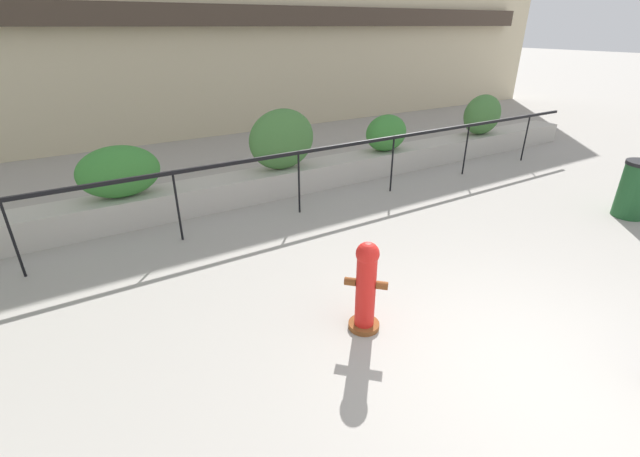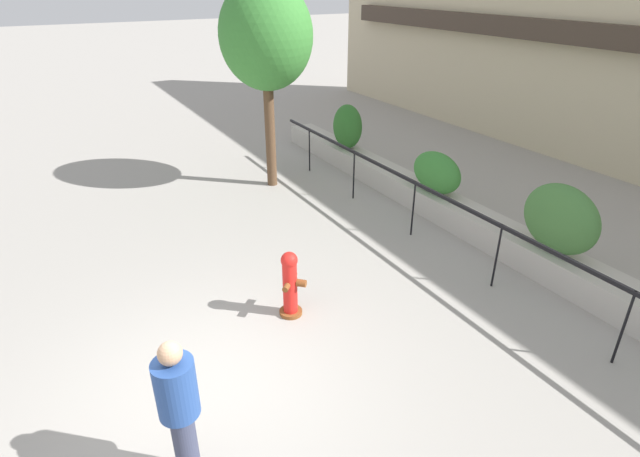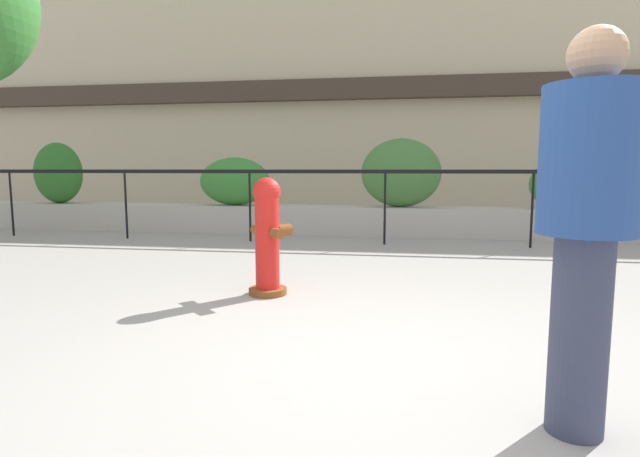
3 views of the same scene
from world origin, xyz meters
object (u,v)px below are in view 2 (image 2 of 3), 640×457
pedestrian (179,404)px  hedge_bush_2 (560,219)px  hedge_bush_1 (437,172)px  fire_hydrant (290,283)px  street_tree (266,37)px  hedge_bush_0 (348,126)px

pedestrian → hedge_bush_2: bearing=96.6°
hedge_bush_1 → fire_hydrant: bearing=-67.8°
hedge_bush_2 → pedestrian: size_ratio=0.79×
hedge_bush_1 → hedge_bush_2: size_ratio=0.95×
hedge_bush_2 → street_tree: 7.11m
hedge_bush_2 → pedestrian: (0.76, -6.55, -0.10)m
hedge_bush_0 → hedge_bush_2: hedge_bush_2 is taller
hedge_bush_0 → fire_hydrant: 6.93m
hedge_bush_2 → hedge_bush_1: bearing=180.0°
hedge_bush_1 → fire_hydrant: 4.75m
hedge_bush_2 → pedestrian: pedestrian is taller
fire_hydrant → street_tree: (-5.05, 2.00, 2.93)m
hedge_bush_2 → pedestrian: 6.59m
hedge_bush_0 → hedge_bush_1: bearing=0.0°
hedge_bush_0 → street_tree: bearing=-83.0°
hedge_bush_0 → street_tree: street_tree is taller
street_tree → pedestrian: size_ratio=2.72×
hedge_bush_2 → fire_hydrant: 4.58m
hedge_bush_2 → fire_hydrant: bearing=-105.4°
hedge_bush_1 → fire_hydrant: (1.79, -4.38, -0.38)m
hedge_bush_1 → hedge_bush_2: 3.00m
street_tree → pedestrian: 8.53m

